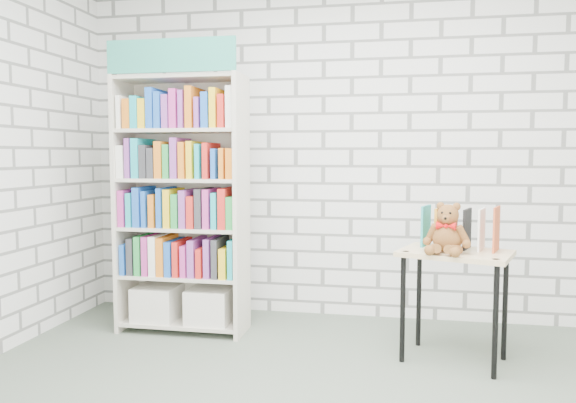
# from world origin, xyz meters

# --- Properties ---
(room_shell) EXTENTS (4.52, 4.02, 2.81)m
(room_shell) POSITION_xyz_m (0.00, 0.00, 1.78)
(room_shell) COLOR silver
(room_shell) RESTS_ON ground
(bookshelf) EXTENTS (0.97, 0.38, 2.17)m
(bookshelf) POSITION_xyz_m (-1.22, 1.36, 0.99)
(bookshelf) COLOR beige
(bookshelf) RESTS_ON ground
(display_table) EXTENTS (0.79, 0.66, 0.73)m
(display_table) POSITION_xyz_m (0.75, 1.07, 0.63)
(display_table) COLOR tan
(display_table) RESTS_ON ground
(table_books) EXTENTS (0.51, 0.35, 0.28)m
(table_books) POSITION_xyz_m (0.79, 1.18, 0.87)
(table_books) COLOR teal
(table_books) RESTS_ON display_table
(teddy_bear) EXTENTS (0.29, 0.29, 0.32)m
(teddy_bear) POSITION_xyz_m (0.69, 0.99, 0.86)
(teddy_bear) COLOR brown
(teddy_bear) RESTS_ON display_table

